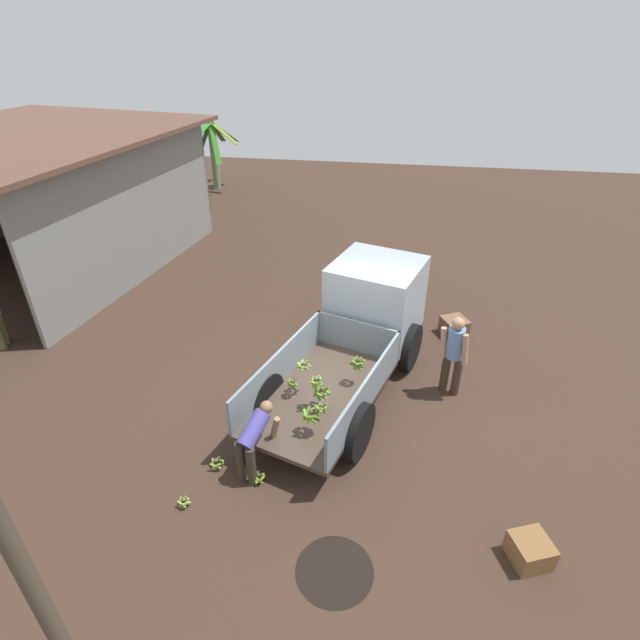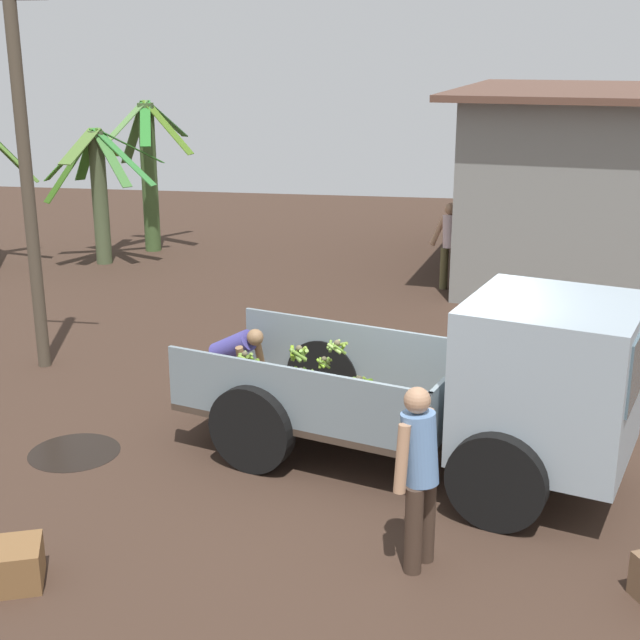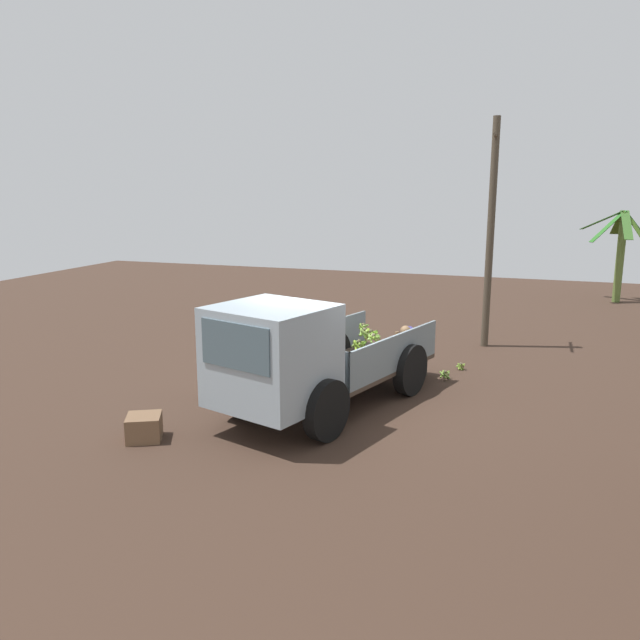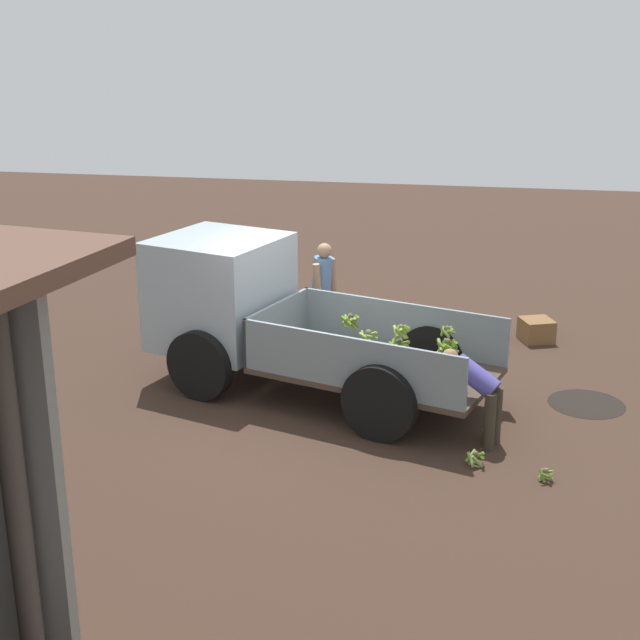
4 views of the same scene
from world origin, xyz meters
name	(u,v)px [view 4 (image 4 of 4)]	position (x,y,z in m)	size (l,w,h in m)	color
ground	(308,396)	(0.00, 0.00, 0.00)	(36.00, 36.00, 0.00)	#3B291F
mud_patch_0	(586,404)	(-3.80, -0.44, 0.00)	(1.04, 1.04, 0.01)	black
cargo_truck	(250,308)	(0.93, -0.41, 1.10)	(5.16, 3.08, 2.08)	#44362C
person_foreground_visitor	(322,289)	(0.20, -2.11, 0.94)	(0.46, 0.57, 1.70)	#3D2D23
person_worker_loading	(476,389)	(-2.31, 1.03, 0.70)	(0.79, 0.67, 1.16)	#332E22
banana_bunch_on_ground_0	(491,432)	(-2.53, 0.94, 0.11)	(0.24, 0.22, 0.19)	#413A2A
banana_bunch_on_ground_1	(476,457)	(-2.35, 1.68, 0.11)	(0.23, 0.24, 0.19)	brown
banana_bunch_on_ground_2	(545,474)	(-3.14, 1.91, 0.09)	(0.19, 0.20, 0.16)	brown
wooden_crate_0	(536,330)	(-3.22, -2.97, 0.18)	(0.49, 0.49, 0.37)	brown
wooden_crate_1	(200,321)	(2.36, -2.35, 0.20)	(0.52, 0.52, 0.40)	brown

